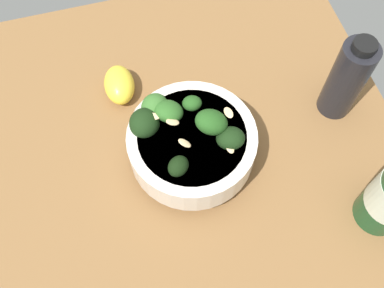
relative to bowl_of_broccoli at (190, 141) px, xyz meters
The scene contains 4 objects.
ground_plane 7.39cm from the bowl_of_broccoli, 152.23° to the left, with size 58.42×58.42×4.46cm, color brown.
bowl_of_broccoli is the anchor object (origin of this frame).
lemon_wedge 15.14cm from the bowl_of_broccoli, 151.00° to the right, with size 6.66×4.45×3.83cm, color yellow.
bottle_tall 23.14cm from the bowl_of_broccoli, 95.54° to the left, with size 4.94×4.94×14.24cm.
Camera 1 is at (29.10, -8.47, 56.52)cm, focal length 41.47 mm.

